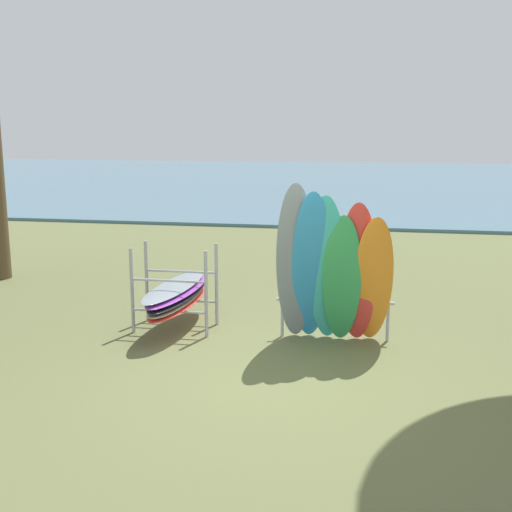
# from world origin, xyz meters

# --- Properties ---
(ground_plane) EXTENTS (80.00, 80.00, 0.00)m
(ground_plane) POSITION_xyz_m (0.00, 0.00, 0.00)
(ground_plane) COLOR #60663D
(lake_water) EXTENTS (80.00, 36.00, 0.10)m
(lake_water) POSITION_xyz_m (0.00, 29.32, 0.05)
(lake_water) COLOR #477084
(lake_water) RESTS_ON ground
(leaning_board_pile) EXTENTS (1.64, 0.98, 2.27)m
(leaning_board_pile) POSITION_xyz_m (0.57, 1.17, 1.02)
(leaning_board_pile) COLOR gray
(leaning_board_pile) RESTS_ON ground
(board_storage_rack) EXTENTS (1.15, 2.13, 1.25)m
(board_storage_rack) POSITION_xyz_m (-1.72, 1.52, 0.52)
(board_storage_rack) COLOR #9EA0A5
(board_storage_rack) RESTS_ON ground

